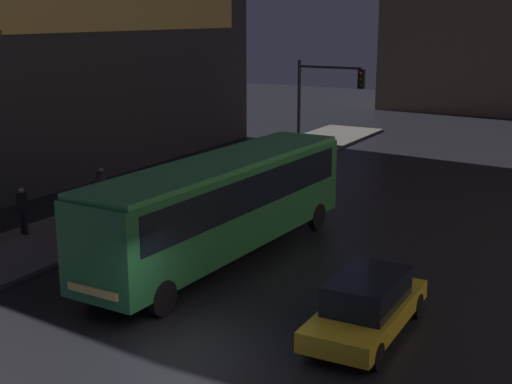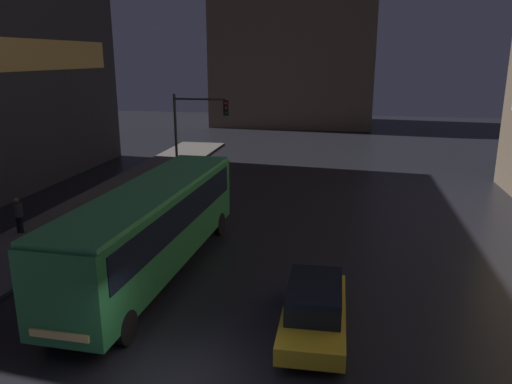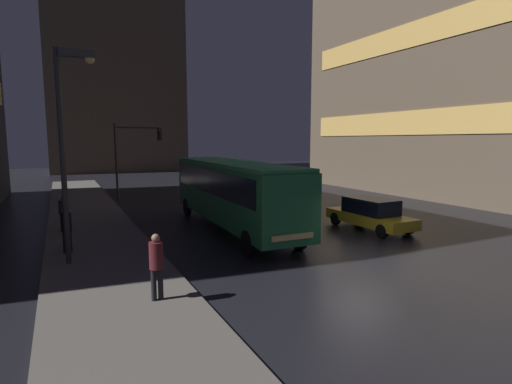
{
  "view_description": "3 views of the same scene",
  "coord_description": "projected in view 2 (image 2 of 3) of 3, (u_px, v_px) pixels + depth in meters",
  "views": [
    {
      "loc": [
        9.0,
        -12.65,
        7.83
      ],
      "look_at": [
        -1.24,
        5.68,
        2.57
      ],
      "focal_mm": 50.0,
      "sensor_mm": 36.0,
      "label": 1
    },
    {
      "loc": [
        4.05,
        -10.04,
        7.84
      ],
      "look_at": [
        0.38,
        9.9,
        2.31
      ],
      "focal_mm": 35.0,
      "sensor_mm": 36.0,
      "label": 2
    },
    {
      "loc": [
        -10.28,
        -11.72,
        4.37
      ],
      "look_at": [
        -1.05,
        6.98,
        1.67
      ],
      "focal_mm": 28.0,
      "sensor_mm": 36.0,
      "label": 3
    }
  ],
  "objects": [
    {
      "name": "building_far_backdrop",
      "position": [
        296.0,
        17.0,
        57.43
      ],
      "size": [
        18.07,
        12.0,
        24.46
      ],
      "color": "brown",
      "rests_on": "ground"
    },
    {
      "name": "sidewalk_left",
      "position": [
        60.0,
        228.0,
        23.34
      ],
      "size": [
        4.0,
        48.0,
        0.15
      ],
      "color": "#56514C",
      "rests_on": "ground"
    },
    {
      "name": "traffic_light_main",
      "position": [
        195.0,
        123.0,
        30.66
      ],
      "size": [
        3.48,
        0.35,
        5.63
      ],
      "color": "#2D2D2D",
      "rests_on": "ground"
    },
    {
      "name": "car_taxi",
      "position": [
        314.0,
        307.0,
        14.49
      ],
      "size": [
        1.91,
        4.71,
        1.55
      ],
      "rotation": [
        0.0,
        0.0,
        3.16
      ],
      "color": "gold",
      "rests_on": "ground"
    },
    {
      "name": "pedestrian_far",
      "position": [
        18.0,
        212.0,
        22.21
      ],
      "size": [
        0.45,
        0.45,
        1.64
      ],
      "rotation": [
        0.0,
        0.0,
        0.09
      ],
      "color": "black",
      "rests_on": "sidewalk_left"
    },
    {
      "name": "bus_near",
      "position": [
        153.0,
        221.0,
        18.1
      ],
      "size": [
        2.86,
        12.11,
        3.34
      ],
      "rotation": [
        0.0,
        0.0,
        3.11
      ],
      "color": "#236B38",
      "rests_on": "ground"
    }
  ]
}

